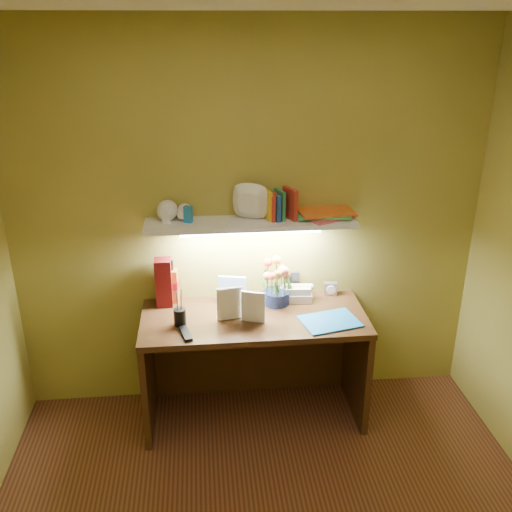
{
  "coord_description": "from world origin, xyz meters",
  "views": [
    {
      "loc": [
        -0.31,
        -1.91,
        2.47
      ],
      "look_at": [
        0.03,
        1.35,
        1.09
      ],
      "focal_mm": 40.0,
      "sensor_mm": 36.0,
      "label": 1
    }
  ],
  "objects_px": {
    "telephone": "(297,292)",
    "desk_clock": "(330,289)",
    "flower_bouquet": "(277,282)",
    "desk": "(254,367)",
    "whisky_bottle": "(172,281)"
  },
  "relations": [
    {
      "from": "flower_bouquet",
      "to": "telephone",
      "type": "bearing_deg",
      "value": 14.41
    },
    {
      "from": "desk",
      "to": "flower_bouquet",
      "type": "bearing_deg",
      "value": 44.73
    },
    {
      "from": "telephone",
      "to": "desk_clock",
      "type": "height_order",
      "value": "telephone"
    },
    {
      "from": "desk",
      "to": "flower_bouquet",
      "type": "xyz_separation_m",
      "value": [
        0.16,
        0.16,
        0.53
      ]
    },
    {
      "from": "telephone",
      "to": "desk_clock",
      "type": "bearing_deg",
      "value": 15.91
    },
    {
      "from": "flower_bouquet",
      "to": "telephone",
      "type": "distance_m",
      "value": 0.17
    },
    {
      "from": "desk",
      "to": "desk_clock",
      "type": "height_order",
      "value": "desk_clock"
    },
    {
      "from": "telephone",
      "to": "whisky_bottle",
      "type": "height_order",
      "value": "whisky_bottle"
    },
    {
      "from": "flower_bouquet",
      "to": "desk",
      "type": "bearing_deg",
      "value": -135.27
    },
    {
      "from": "telephone",
      "to": "desk_clock",
      "type": "relative_size",
      "value": 2.16
    },
    {
      "from": "flower_bouquet",
      "to": "telephone",
      "type": "height_order",
      "value": "flower_bouquet"
    },
    {
      "from": "desk",
      "to": "desk_clock",
      "type": "distance_m",
      "value": 0.72
    },
    {
      "from": "flower_bouquet",
      "to": "desk_clock",
      "type": "bearing_deg",
      "value": 12.97
    },
    {
      "from": "desk",
      "to": "whisky_bottle",
      "type": "distance_m",
      "value": 0.77
    },
    {
      "from": "flower_bouquet",
      "to": "telephone",
      "type": "xyz_separation_m",
      "value": [
        0.14,
        0.04,
        -0.09
      ]
    }
  ]
}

